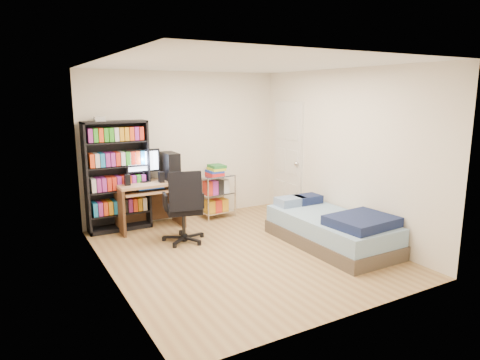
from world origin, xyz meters
TOP-DOWN VIEW (x-y plane):
  - room at (0.00, 0.00)m, footprint 3.58×4.08m
  - media_shelf at (-1.20, 1.84)m, footprint 0.97×0.32m
  - computer_desk at (-0.65, 1.71)m, footprint 1.01×0.58m
  - office_chair at (-0.53, 0.78)m, footprint 0.77×0.77m
  - wire_cart at (0.46, 1.72)m, footprint 0.61×0.46m
  - bed at (1.25, -0.40)m, footprint 0.97×1.95m
  - door at (1.72, 1.35)m, footprint 0.12×0.80m

SIDE VIEW (x-z plane):
  - bed at x=1.25m, z-range -0.03..0.52m
  - office_chair at x=-0.53m, z-range -0.20..0.88m
  - wire_cart at x=0.46m, z-range 0.14..1.07m
  - computer_desk at x=-0.65m, z-range 0.05..1.32m
  - media_shelf at x=-1.20m, z-range -0.01..1.79m
  - door at x=1.72m, z-range 0.00..2.00m
  - room at x=0.00m, z-range -0.04..2.54m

